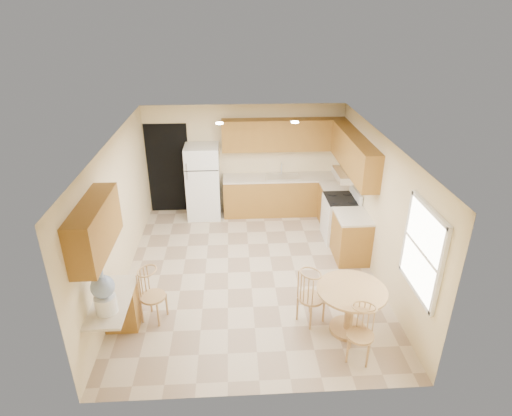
{
  "coord_description": "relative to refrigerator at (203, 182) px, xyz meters",
  "views": [
    {
      "loc": [
        -0.28,
        -6.6,
        4.48
      ],
      "look_at": [
        0.12,
        0.3,
        1.16
      ],
      "focal_mm": 30.0,
      "sensor_mm": 36.0,
      "label": 1
    }
  ],
  "objects": [
    {
      "name": "dining_table",
      "position": [
        2.35,
        -4.04,
        -0.35
      ],
      "size": [
        1.02,
        1.02,
        0.75
      ],
      "rotation": [
        0.0,
        0.0,
        0.12
      ],
      "color": "tan",
      "rests_on": "floor"
    },
    {
      "name": "base_cab_right_a",
      "position": [
        2.9,
        -0.54,
        -0.41
      ],
      "size": [
        0.6,
        0.59,
        0.87
      ],
      "primitive_type": "cube",
      "color": "#A06E28",
      "rests_on": "floor"
    },
    {
      "name": "floor",
      "position": [
        0.95,
        -2.4,
        -0.84
      ],
      "size": [
        5.5,
        5.5,
        0.0
      ],
      "primitive_type": "plane",
      "color": "tan",
      "rests_on": "ground"
    },
    {
      "name": "counter_right_b",
      "position": [
        2.9,
        -2.0,
        0.05
      ],
      "size": [
        0.63,
        0.8,
        0.04
      ],
      "primitive_type": "cube",
      "color": "beige",
      "rests_on": "base_cab_right_b"
    },
    {
      "name": "window",
      "position": [
        3.18,
        -4.25,
        0.66
      ],
      "size": [
        0.06,
        1.12,
        1.3
      ],
      "color": "white",
      "rests_on": "wall_right"
    },
    {
      "name": "upper_cab_back",
      "position": [
        1.83,
        0.19,
        1.01
      ],
      "size": [
        2.75,
        0.33,
        0.7
      ],
      "primitive_type": "cube",
      "color": "#A06E28",
      "rests_on": "wall_back"
    },
    {
      "name": "water_crock",
      "position": [
        -1.05,
        -4.35,
        0.22
      ],
      "size": [
        0.31,
        0.31,
        0.64
      ],
      "color": "white",
      "rests_on": "desk_top"
    },
    {
      "name": "chair_desk",
      "position": [
        -0.6,
        -3.68,
        -0.3
      ],
      "size": [
        0.39,
        0.51,
        0.88
      ],
      "rotation": [
        0.0,
        0.0,
        -1.91
      ],
      "color": "tan",
      "rests_on": "floor"
    },
    {
      "name": "can_light_b",
      "position": [
        1.85,
        -1.2,
        1.64
      ],
      "size": [
        0.14,
        0.14,
        0.02
      ],
      "primitive_type": "cylinder",
      "color": "white",
      "rests_on": "ceiling"
    },
    {
      "name": "chair_table_a",
      "position": [
        1.82,
        -3.87,
        -0.29
      ],
      "size": [
        0.4,
        0.5,
        0.9
      ],
      "rotation": [
        0.0,
        0.0,
        -0.95
      ],
      "color": "tan",
      "rests_on": "floor"
    },
    {
      "name": "desk_pedestal",
      "position": [
        -1.05,
        -3.72,
        -0.48
      ],
      "size": [
        0.48,
        0.42,
        0.72
      ],
      "primitive_type": "cube",
      "color": "#A06E28",
      "rests_on": "floor"
    },
    {
      "name": "refrigerator",
      "position": [
        0.0,
        0.0,
        0.0
      ],
      "size": [
        0.74,
        0.72,
        1.69
      ],
      "color": "white",
      "rests_on": "floor"
    },
    {
      "name": "doorway",
      "position": [
        -0.8,
        0.34,
        0.21
      ],
      "size": [
        0.9,
        0.02,
        2.1
      ],
      "primitive_type": "cube",
      "color": "black",
      "rests_on": "floor"
    },
    {
      "name": "can_light_a",
      "position": [
        0.45,
        -1.2,
        1.64
      ],
      "size": [
        0.14,
        0.14,
        0.02
      ],
      "primitive_type": "cylinder",
      "color": "white",
      "rests_on": "ceiling"
    },
    {
      "name": "wall_right",
      "position": [
        3.2,
        -2.4,
        0.41
      ],
      "size": [
        0.02,
        5.5,
        2.5
      ],
      "primitive_type": "cube",
      "color": "beige",
      "rests_on": "floor"
    },
    {
      "name": "wall_front",
      "position": [
        0.95,
        -5.15,
        0.41
      ],
      "size": [
        4.5,
        0.02,
        2.5
      ],
      "primitive_type": "cube",
      "color": "beige",
      "rests_on": "floor"
    },
    {
      "name": "counter_back",
      "position": [
        1.83,
        0.05,
        0.05
      ],
      "size": [
        2.75,
        0.63,
        0.04
      ],
      "primitive_type": "cube",
      "color": "beige",
      "rests_on": "base_cab_back"
    },
    {
      "name": "range_hood",
      "position": [
        2.95,
        -1.22,
        0.58
      ],
      "size": [
        0.5,
        0.76,
        0.14
      ],
      "primitive_type": "cube",
      "color": "silver",
      "rests_on": "upper_cab_right"
    },
    {
      "name": "sink",
      "position": [
        1.8,
        0.05,
        0.07
      ],
      "size": [
        0.78,
        0.44,
        0.01
      ],
      "primitive_type": "cube",
      "color": "silver",
      "rests_on": "counter_back"
    },
    {
      "name": "ceiling",
      "position": [
        0.95,
        -2.4,
        1.66
      ],
      "size": [
        4.5,
        5.5,
        0.02
      ],
      "primitive_type": "cube",
      "color": "white",
      "rests_on": "wall_back"
    },
    {
      "name": "base_cab_right_b",
      "position": [
        2.9,
        -2.0,
        -0.41
      ],
      "size": [
        0.6,
        0.8,
        0.87
      ],
      "primitive_type": "cube",
      "color": "#A06E28",
      "rests_on": "floor"
    },
    {
      "name": "base_cab_back",
      "position": [
        1.83,
        0.05,
        -0.41
      ],
      "size": [
        2.75,
        0.6,
        0.87
      ],
      "primitive_type": "cube",
      "color": "#A06E28",
      "rests_on": "floor"
    },
    {
      "name": "stove",
      "position": [
        2.88,
        -1.22,
        -0.37
      ],
      "size": [
        0.65,
        0.76,
        1.09
      ],
      "color": "white",
      "rests_on": "floor"
    },
    {
      "name": "upper_cab_right",
      "position": [
        3.04,
        -1.19,
        1.01
      ],
      "size": [
        0.33,
        2.42,
        0.7
      ],
      "primitive_type": "cube",
      "color": "#A06E28",
      "rests_on": "wall_right"
    },
    {
      "name": "wall_back",
      "position": [
        0.95,
        0.35,
        0.41
      ],
      "size": [
        4.5,
        0.02,
        2.5
      ],
      "primitive_type": "cube",
      "color": "beige",
      "rests_on": "floor"
    },
    {
      "name": "upper_cab_left",
      "position": [
        -1.13,
        -4.0,
        1.01
      ],
      "size": [
        0.33,
        1.4,
        0.7
      ],
      "primitive_type": "cube",
      "color": "#A06E28",
      "rests_on": "wall_left"
    },
    {
      "name": "chair_table_b",
      "position": [
        2.35,
        -4.68,
        -0.33
      ],
      "size": [
        0.37,
        0.42,
        0.84
      ],
      "rotation": [
        0.0,
        0.0,
        2.74
      ],
      "color": "tan",
      "rests_on": "floor"
    },
    {
      "name": "desk_top",
      "position": [
        -1.05,
        -4.1,
        -0.09
      ],
      "size": [
        0.5,
        1.2,
        0.04
      ],
      "primitive_type": "cube",
      "color": "beige",
      "rests_on": "desk_pedestal"
    },
    {
      "name": "counter_right_a",
      "position": [
        2.9,
        -0.54,
        0.05
      ],
      "size": [
        0.63,
        0.59,
        0.04
      ],
      "primitive_type": "cube",
      "color": "beige",
      "rests_on": "base_cab_right_a"
    },
    {
      "name": "wall_left",
      "position": [
        -1.3,
        -2.4,
        0.41
      ],
      "size": [
        0.02,
        5.5,
        2.5
      ],
      "primitive_type": "cube",
      "color": "beige",
      "rests_on": "floor"
    }
  ]
}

